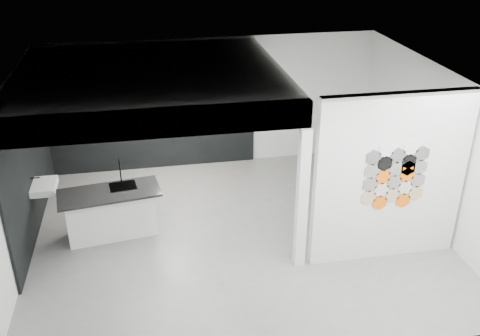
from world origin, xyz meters
The scene contains 17 objects.
floor centered at (0.00, 0.00, -0.01)m, with size 7.00×6.00×0.01m, color slate.
partition_panel centered at (2.23, -1.00, 1.40)m, with size 2.45×0.15×2.80m, color silver.
bay_clad_back centered at (-1.30, 2.97, 1.18)m, with size 4.40×0.04×2.35m, color black.
bay_clad_left centered at (-3.47, 1.00, 1.18)m, with size 0.04×4.00×2.35m, color black.
bulkhead centered at (-1.30, 1.00, 2.55)m, with size 4.40×4.00×0.40m, color silver.
corner_column centered at (0.82, -1.00, 1.18)m, with size 0.16×0.16×2.35m, color silver.
fascia_beam centered at (-1.30, -0.92, 2.55)m, with size 4.40×0.16×0.40m, color silver.
wall_basin centered at (-3.24, 0.80, 0.85)m, with size 0.40×0.60×0.12m, color silver.
display_shelf centered at (-1.20, 2.87, 1.30)m, with size 3.00×0.15×0.04m, color black.
kitchen_island centered at (-2.14, 0.41, 0.46)m, with size 1.77×0.97×1.36m.
stockpot centered at (-2.32, 2.87, 1.42)m, with size 0.24×0.24×0.19m, color black.
kettle centered at (-0.11, 2.87, 1.40)m, with size 0.19×0.19×0.16m, color black.
glass_bowl centered at (0.15, 2.87, 1.37)m, with size 0.14×0.14×0.10m, color gray.
glass_vase centered at (0.15, 2.87, 1.38)m, with size 0.09×0.09×0.13m, color gray.
bottle_dark centered at (-1.47, 2.87, 1.41)m, with size 0.07×0.07×0.17m, color black.
utensil_cup centered at (-2.11, 2.87, 1.37)m, with size 0.08×0.08×0.10m, color black.
hex_tile_cluster centered at (2.26, -1.09, 1.50)m, with size 1.04×0.02×1.16m.
Camera 1 is at (-1.39, -7.77, 5.22)m, focal length 40.00 mm.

